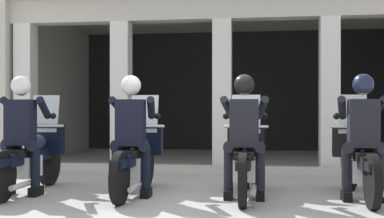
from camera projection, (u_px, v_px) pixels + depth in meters
ground_plane at (210, 170)px, 9.25m from camera, size 80.00×80.00×0.00m
station_building at (230, 67)px, 11.92m from camera, size 9.00×5.05×3.43m
kerb_strip at (220, 169)px, 8.94m from camera, size 8.50×0.24×0.12m
motorcycle_far_left at (32, 156)px, 6.86m from camera, size 0.62×2.04×1.35m
police_officer_far_left at (22, 125)px, 6.58m from camera, size 0.63×0.61×1.58m
motorcycle_center_left at (137, 156)px, 6.76m from camera, size 0.62×2.04×1.35m
police_officer_center_left at (131, 125)px, 6.47m from camera, size 0.63×0.61×1.58m
motorcycle_center_right at (245, 158)px, 6.57m from camera, size 0.62×2.04×1.35m
police_officer_center_right at (244, 125)px, 6.29m from camera, size 0.63×0.61×1.58m
motorcycle_far_right at (359, 159)px, 6.46m from camera, size 0.62×2.04×1.35m
police_officer_far_right at (363, 126)px, 6.18m from camera, size 0.63×0.61×1.58m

